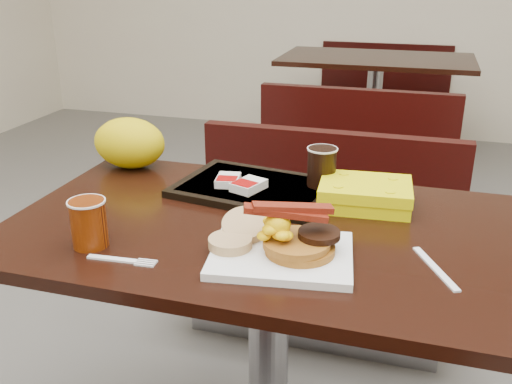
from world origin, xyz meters
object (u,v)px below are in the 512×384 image
(paper_bag, at_px, (130,143))
(platter, at_px, (281,255))
(hashbrown_sleeve_right, at_px, (249,185))
(knife, at_px, (435,268))
(fork, at_px, (112,259))
(tray, at_px, (255,188))
(table_far, at_px, (372,115))
(hashbrown_sleeve_left, at_px, (228,180))
(bench_far_s, at_px, (359,148))
(clamshell, at_px, (365,194))
(pancake_stack, at_px, (300,245))
(coffee_cup_near, at_px, (89,223))
(coffee_cup_far, at_px, (322,167))
(bench_far_n, at_px, (381,95))
(table_near, at_px, (268,359))
(bench_near_n, at_px, (319,243))

(paper_bag, bearing_deg, platter, -36.89)
(hashbrown_sleeve_right, xyz_separation_m, paper_bag, (-0.40, 0.12, 0.04))
(hashbrown_sleeve_right, height_order, paper_bag, paper_bag)
(knife, bearing_deg, fork, -103.74)
(platter, relative_size, tray, 0.72)
(table_far, bearing_deg, platter, -88.66)
(table_far, distance_m, hashbrown_sleeve_left, 2.46)
(bench_far_s, xyz_separation_m, hashbrown_sleeve_right, (-0.10, -1.75, 0.42))
(fork, bearing_deg, paper_bag, 110.31)
(hashbrown_sleeve_left, distance_m, clamshell, 0.35)
(pancake_stack, xyz_separation_m, paper_bag, (-0.59, 0.41, 0.04))
(platter, xyz_separation_m, coffee_cup_near, (-0.40, -0.06, 0.04))
(coffee_cup_near, distance_m, knife, 0.71)
(table_far, distance_m, platter, 2.77)
(bench_far_s, height_order, pancake_stack, pancake_stack)
(coffee_cup_far, xyz_separation_m, clamshell, (0.12, -0.06, -0.04))
(bench_far_n, height_order, pancake_stack, pancake_stack)
(pancake_stack, xyz_separation_m, coffee_cup_near, (-0.44, -0.07, 0.02))
(hashbrown_sleeve_right, height_order, clamshell, clamshell)
(bench_far_n, distance_m, clamshell, 3.16)
(hashbrown_sleeve_right, bearing_deg, bench_far_n, 108.62)
(hashbrown_sleeve_left, distance_m, coffee_cup_far, 0.25)
(bench_far_s, height_order, platter, platter)
(pancake_stack, distance_m, knife, 0.27)
(coffee_cup_near, bearing_deg, table_far, 83.16)
(pancake_stack, relative_size, clamshell, 0.64)
(hashbrown_sleeve_left, bearing_deg, pancake_stack, -59.06)
(knife, bearing_deg, table_near, -132.58)
(table_near, xyz_separation_m, hashbrown_sleeve_left, (-0.16, 0.18, 0.40))
(table_near, height_order, clamshell, clamshell)
(coffee_cup_near, relative_size, tray, 0.26)
(platter, height_order, knife, platter)
(bench_far_s, xyz_separation_m, hashbrown_sleeve_left, (-0.16, -1.72, 0.42))
(table_near, bearing_deg, bench_far_n, 90.00)
(platter, distance_m, hashbrown_sleeve_right, 0.34)
(clamshell, bearing_deg, coffee_cup_far, 149.67)
(bench_far_s, height_order, knife, knife)
(clamshell, bearing_deg, paper_bag, 167.62)
(fork, xyz_separation_m, coffee_cup_far, (0.34, 0.48, 0.07))
(table_near, distance_m, tray, 0.44)
(bench_near_n, bearing_deg, bench_far_n, 90.00)
(table_near, bearing_deg, hashbrown_sleeve_left, 132.50)
(bench_far_s, bearing_deg, paper_bag, -106.90)
(bench_far_n, xyz_separation_m, platter, (0.06, -3.45, 0.40))
(table_near, relative_size, coffee_cup_far, 11.87)
(tray, bearing_deg, pancake_stack, -50.81)
(bench_near_n, xyz_separation_m, knife, (0.36, -0.80, 0.39))
(table_near, distance_m, paper_bag, 0.72)
(clamshell, bearing_deg, table_near, -142.14)
(clamshell, xyz_separation_m, paper_bag, (-0.69, 0.10, 0.04))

